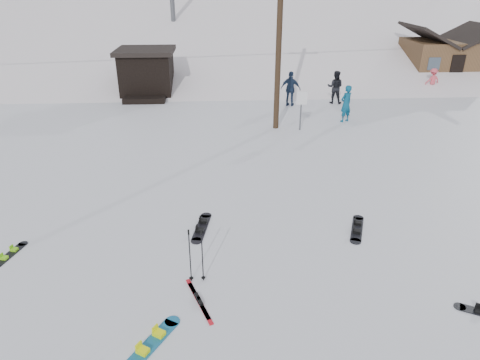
{
  "coord_description": "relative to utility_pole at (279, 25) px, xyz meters",
  "views": [
    {
      "loc": [
        -0.86,
        -5.62,
        6.55
      ],
      "look_at": [
        -0.24,
        5.24,
        1.4
      ],
      "focal_mm": 32.0,
      "sensor_mm": 36.0,
      "label": 1
    }
  ],
  "objects": [
    {
      "name": "ski_slope",
      "position": [
        -2.0,
        41.0,
        -16.68
      ],
      "size": [
        60.0,
        85.24,
        65.97
      ],
      "primitive_type": "cube",
      "rotation": [
        0.31,
        0.0,
        0.0
      ],
      "color": "white",
      "rests_on": "ground"
    },
    {
      "name": "treeline_crest",
      "position": [
        -2.0,
        72.0,
        -4.68
      ],
      "size": [
        50.0,
        6.0,
        10.0
      ],
      "primitive_type": null,
      "color": "black",
      "rests_on": "ski_slope"
    },
    {
      "name": "utility_pole",
      "position": [
        0.0,
        0.0,
        0.0
      ],
      "size": [
        2.0,
        0.26,
        9.0
      ],
      "color": "#3A2819",
      "rests_on": "ground"
    },
    {
      "name": "trail_sign",
      "position": [
        1.1,
        -0.42,
        -3.41
      ],
      "size": [
        0.5,
        0.09,
        1.85
      ],
      "color": "#595B60",
      "rests_on": "ground"
    },
    {
      "name": "lift_hut",
      "position": [
        -7.0,
        6.94,
        -3.32
      ],
      "size": [
        3.4,
        4.1,
        2.75
      ],
      "color": "black",
      "rests_on": "ground"
    },
    {
      "name": "cabin",
      "position": [
        13.0,
        10.0,
        -3.2
      ],
      "size": [
        5.39,
        4.4,
        3.77
      ],
      "color": "brown",
      "rests_on": "ground"
    },
    {
      "name": "hero_snowboard",
      "position": [
        -4.25,
        -13.3,
        -4.65
      ],
      "size": [
        1.04,
        1.51,
        0.12
      ],
      "rotation": [
        0.0,
        0.0,
        1.02
      ],
      "color": "#1971A6",
      "rests_on": "ground"
    },
    {
      "name": "hero_skis",
      "position": [
        -3.35,
        -12.09,
        -4.66
      ],
      "size": [
        0.67,
        1.54,
        0.08
      ],
      "rotation": [
        0.0,
        0.0,
        0.37
      ],
      "color": "#B2121C",
      "rests_on": "ground"
    },
    {
      "name": "ski_poles",
      "position": [
        -3.41,
        -11.35,
        -3.96
      ],
      "size": [
        0.39,
        0.1,
        1.42
      ],
      "color": "black",
      "rests_on": "ground"
    },
    {
      "name": "board_scatter_b",
      "position": [
        -3.36,
        -8.99,
        -4.65
      ],
      "size": [
        0.56,
        1.69,
        0.12
      ],
      "rotation": [
        0.0,
        0.0,
        1.4
      ],
      "color": "black",
      "rests_on": "ground"
    },
    {
      "name": "board_scatter_c",
      "position": [
        -8.34,
        -10.05,
        -4.66
      ],
      "size": [
        0.53,
        1.27,
        0.09
      ],
      "rotation": [
        0.0,
        0.0,
        1.3
      ],
      "color": "black",
      "rests_on": "ground"
    },
    {
      "name": "board_scatter_f",
      "position": [
        1.11,
        -9.32,
        -4.65
      ],
      "size": [
        0.78,
        1.55,
        0.11
      ],
      "rotation": [
        0.0,
        0.0,
        1.21
      ],
      "color": "black",
      "rests_on": "ground"
    },
    {
      "name": "skier_teal",
      "position": [
        3.59,
        0.79,
        -3.77
      ],
      "size": [
        0.8,
        0.71,
        1.83
      ],
      "primitive_type": "imported",
      "rotation": [
        0.0,
        0.0,
        3.67
      ],
      "color": "navy",
      "rests_on": "ground"
    },
    {
      "name": "skier_dark",
      "position": [
        3.96,
        4.29,
        -3.76
      ],
      "size": [
        1.08,
        0.96,
        1.84
      ],
      "primitive_type": "imported",
      "rotation": [
        0.0,
        0.0,
        2.8
      ],
      "color": "black",
      "rests_on": "ground"
    },
    {
      "name": "skier_pink",
      "position": [
        10.82,
        6.65,
        -3.95
      ],
      "size": [
        1.03,
        0.72,
        1.46
      ],
      "primitive_type": "imported",
      "rotation": [
        0.0,
        0.0,
        3.34
      ],
      "color": "#E04F5E",
      "rests_on": "ground"
    },
    {
      "name": "skier_navy",
      "position": [
        1.33,
        3.88,
        -3.72
      ],
      "size": [
        1.22,
        0.87,
        1.92
      ],
      "primitive_type": "imported",
      "rotation": [
        0.0,
        0.0,
        2.74
      ],
      "color": "#1C2C47",
      "rests_on": "ground"
    }
  ]
}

